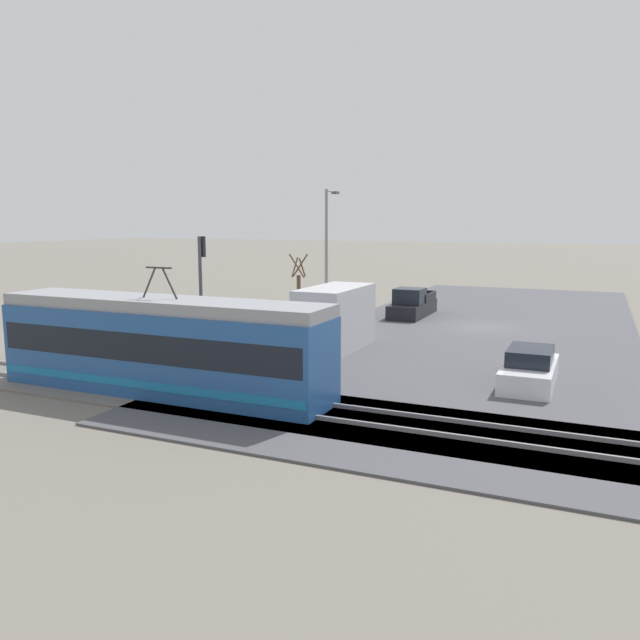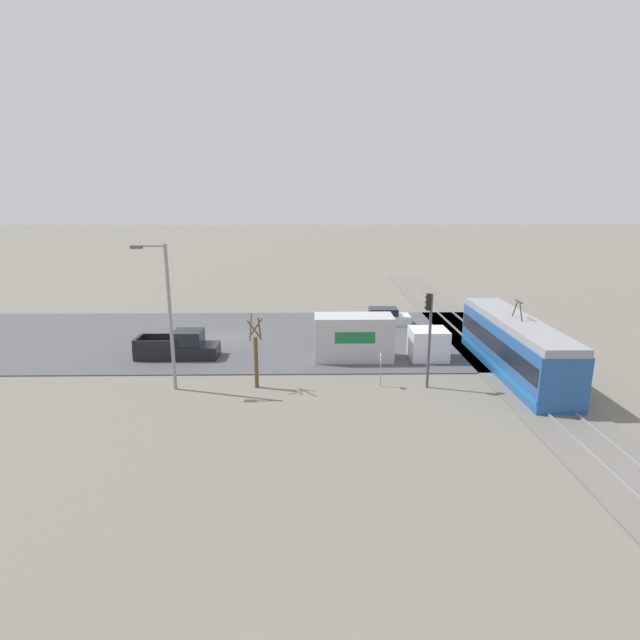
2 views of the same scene
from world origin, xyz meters
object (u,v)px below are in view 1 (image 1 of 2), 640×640
at_px(pickup_truck, 412,305).
at_px(street_lamp_near_crossing, 327,243).
at_px(traffic_light_pole, 201,280).
at_px(light_rail_tram, 162,347).
at_px(box_truck, 325,324).
at_px(sedan_car_0, 530,369).
at_px(no_parking_sign, 237,322).
at_px(street_tree, 299,293).

distance_m(pickup_truck, street_lamp_near_crossing, 7.06).
relative_size(pickup_truck, traffic_light_pole, 1.00).
relative_size(light_rail_tram, box_truck, 1.45).
relative_size(box_truck, sedan_car_0, 1.93).
xyz_separation_m(street_lamp_near_crossing, no_parking_sign, (-0.26, 12.20, -3.61)).
xyz_separation_m(street_tree, no_parking_sign, (-0.06, 7.29, -0.75)).
height_order(box_truck, traffic_light_pole, traffic_light_pole).
distance_m(sedan_car_0, street_lamp_near_crossing, 20.92).
bearing_deg(box_truck, light_rail_tram, 72.44).
relative_size(pickup_truck, street_tree, 1.28).
xyz_separation_m(pickup_truck, traffic_light_pole, (5.69, 15.85, 2.81)).
xyz_separation_m(traffic_light_pole, street_lamp_near_crossing, (0.02, -14.86, 1.23)).
bearing_deg(street_lamp_near_crossing, sedan_car_0, 135.56).
relative_size(traffic_light_pole, no_parking_sign, 2.80).
bearing_deg(box_truck, street_tree, -55.98).
xyz_separation_m(light_rail_tram, street_lamp_near_crossing, (2.40, -20.90, 3.08)).
distance_m(pickup_truck, sedan_car_0, 17.76).
relative_size(sedan_car_0, traffic_light_pole, 0.83).
xyz_separation_m(sedan_car_0, street_lamp_near_crossing, (14.64, -14.35, 4.18)).
bearing_deg(traffic_light_pole, pickup_truck, -109.74).
relative_size(light_rail_tram, street_lamp_near_crossing, 1.55).
bearing_deg(no_parking_sign, street_lamp_near_crossing, -88.77).
bearing_deg(traffic_light_pole, no_parking_sign, -95.31).
height_order(street_tree, street_lamp_near_crossing, street_lamp_near_crossing).
distance_m(box_truck, no_parking_sign, 4.89).
bearing_deg(box_truck, traffic_light_pole, 27.07).
bearing_deg(street_tree, no_parking_sign, 90.48).
xyz_separation_m(traffic_light_pole, street_tree, (-0.19, -9.94, -1.63)).
distance_m(traffic_light_pole, street_lamp_near_crossing, 14.91).
xyz_separation_m(sedan_car_0, no_parking_sign, (14.37, -2.15, 0.57)).
bearing_deg(traffic_light_pole, box_truck, -152.93).
bearing_deg(light_rail_tram, pickup_truck, -98.58).
distance_m(light_rail_tram, street_tree, 16.14).
distance_m(light_rail_tram, street_lamp_near_crossing, 21.27).
bearing_deg(street_lamp_near_crossing, box_truck, 112.80).
bearing_deg(street_tree, street_lamp_near_crossing, -87.65).
distance_m(traffic_light_pole, street_tree, 10.07).
height_order(light_rail_tram, box_truck, light_rail_tram).
height_order(pickup_truck, no_parking_sign, no_parking_sign).
xyz_separation_m(box_truck, sedan_car_0, (-9.49, 2.12, -0.82)).
relative_size(box_truck, street_tree, 2.06).
bearing_deg(sedan_car_0, box_truck, -12.57).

